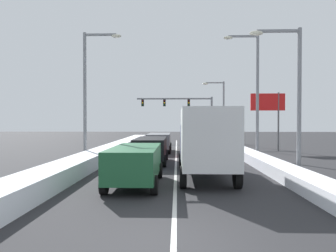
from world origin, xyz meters
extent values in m
plane|color=#28282B|center=(0.00, 14.24, 0.00)|extent=(120.00, 120.00, 0.00)
cube|color=silver|center=(0.00, 17.81, 0.00)|extent=(0.14, 39.17, 0.01)
cube|color=white|center=(5.30, 17.81, 0.32)|extent=(1.25, 39.17, 0.63)
cube|color=white|center=(-5.30, 17.81, 0.40)|extent=(1.62, 39.17, 0.80)
cube|color=navy|center=(1.45, 10.82, 1.56)|extent=(2.35, 2.20, 2.00)
cube|color=silver|center=(1.45, 7.22, 2.06)|extent=(2.35, 5.00, 2.60)
cylinder|color=black|center=(0.33, 11.12, 0.46)|extent=(0.28, 0.92, 0.92)
cylinder|color=black|center=(2.58, 11.12, 0.46)|extent=(0.28, 0.92, 0.92)
cylinder|color=black|center=(0.33, 5.72, 0.46)|extent=(0.28, 0.92, 0.92)
cylinder|color=black|center=(2.58, 5.72, 0.46)|extent=(0.28, 0.92, 0.92)
cube|color=maroon|center=(1.51, 16.70, 0.63)|extent=(1.82, 4.50, 0.70)
cube|color=black|center=(1.51, 16.55, 1.23)|extent=(1.64, 2.20, 0.55)
cube|color=red|center=(0.82, 14.50, 0.75)|extent=(0.24, 0.08, 0.14)
cube|color=red|center=(2.20, 14.50, 0.75)|extent=(0.24, 0.08, 0.14)
cylinder|color=black|center=(0.62, 18.25, 0.33)|extent=(0.22, 0.66, 0.66)
cylinder|color=black|center=(2.40, 18.25, 0.33)|extent=(0.22, 0.66, 0.66)
cylinder|color=black|center=(0.62, 15.15, 0.33)|extent=(0.22, 0.66, 0.66)
cylinder|color=black|center=(2.40, 15.15, 0.33)|extent=(0.22, 0.66, 0.66)
cube|color=#937F60|center=(1.65, 22.52, 0.63)|extent=(1.82, 4.50, 0.70)
cube|color=black|center=(1.65, 22.37, 1.23)|extent=(1.64, 2.20, 0.55)
cube|color=red|center=(0.96, 20.32, 0.75)|extent=(0.24, 0.08, 0.14)
cube|color=red|center=(2.34, 20.32, 0.75)|extent=(0.24, 0.08, 0.14)
cylinder|color=black|center=(0.76, 24.07, 0.33)|extent=(0.22, 0.66, 0.66)
cylinder|color=black|center=(2.54, 24.07, 0.33)|extent=(0.22, 0.66, 0.66)
cylinder|color=black|center=(0.76, 20.97, 0.33)|extent=(0.22, 0.66, 0.66)
cylinder|color=black|center=(2.54, 20.97, 0.33)|extent=(0.22, 0.66, 0.66)
cube|color=#1E5633|center=(-1.74, 6.22, 1.04)|extent=(1.95, 4.90, 1.25)
cube|color=black|center=(-1.74, 3.81, 1.32)|extent=(1.56, 0.06, 0.55)
cube|color=red|center=(-2.52, 3.82, 0.94)|extent=(0.20, 0.08, 0.28)
cube|color=red|center=(-0.96, 3.82, 0.94)|extent=(0.20, 0.08, 0.28)
cylinder|color=black|center=(-2.69, 7.92, 0.37)|extent=(0.25, 0.74, 0.74)
cylinder|color=black|center=(-0.78, 7.92, 0.37)|extent=(0.25, 0.74, 0.74)
cylinder|color=black|center=(-2.69, 4.52, 0.37)|extent=(0.25, 0.74, 0.74)
cylinder|color=black|center=(-0.78, 4.52, 0.37)|extent=(0.25, 0.74, 0.74)
cube|color=black|center=(-1.67, 13.21, 1.04)|extent=(1.95, 4.90, 1.25)
cube|color=black|center=(-1.67, 10.80, 1.32)|extent=(1.56, 0.06, 0.55)
cube|color=red|center=(-2.45, 10.81, 0.94)|extent=(0.20, 0.08, 0.28)
cube|color=red|center=(-0.89, 10.81, 0.94)|extent=(0.20, 0.08, 0.28)
cylinder|color=black|center=(-2.62, 14.91, 0.37)|extent=(0.25, 0.74, 0.74)
cylinder|color=black|center=(-0.71, 14.91, 0.37)|extent=(0.25, 0.74, 0.74)
cylinder|color=black|center=(-2.62, 11.51, 0.37)|extent=(0.25, 0.74, 0.74)
cylinder|color=black|center=(-0.71, 11.51, 0.37)|extent=(0.25, 0.74, 0.74)
cube|color=slate|center=(-1.55, 20.47, 1.04)|extent=(1.95, 4.90, 1.25)
cube|color=black|center=(-1.55, 18.06, 1.32)|extent=(1.56, 0.06, 0.55)
cube|color=red|center=(-2.33, 18.07, 0.94)|extent=(0.20, 0.08, 0.28)
cube|color=red|center=(-0.77, 18.07, 0.94)|extent=(0.20, 0.08, 0.28)
cylinder|color=black|center=(-2.50, 22.17, 0.37)|extent=(0.25, 0.74, 0.74)
cylinder|color=black|center=(-0.59, 22.17, 0.37)|extent=(0.25, 0.74, 0.74)
cylinder|color=black|center=(-2.50, 18.77, 0.37)|extent=(0.25, 0.74, 0.74)
cylinder|color=black|center=(-0.59, 18.77, 0.37)|extent=(0.25, 0.74, 0.74)
cylinder|color=slate|center=(4.90, 35.61, 3.10)|extent=(0.28, 0.28, 6.20)
cube|color=slate|center=(-0.33, 35.61, 5.95)|extent=(10.46, 0.20, 0.20)
cube|color=black|center=(1.70, 35.61, 5.38)|extent=(0.34, 0.34, 0.95)
sphere|color=#4C0A0A|center=(1.70, 35.42, 5.66)|extent=(0.22, 0.22, 0.22)
sphere|color=#F2AD14|center=(1.70, 35.42, 5.38)|extent=(0.22, 0.22, 0.22)
sphere|color=#0C3819|center=(1.70, 35.42, 5.09)|extent=(0.22, 0.22, 0.22)
cube|color=black|center=(-1.70, 35.61, 5.38)|extent=(0.34, 0.34, 0.95)
sphere|color=#4C0A0A|center=(-1.70, 35.42, 5.66)|extent=(0.22, 0.22, 0.22)
sphere|color=#F2AD14|center=(-1.70, 35.42, 5.38)|extent=(0.22, 0.22, 0.22)
sphere|color=#0C3819|center=(-1.70, 35.42, 5.09)|extent=(0.22, 0.22, 0.22)
cube|color=black|center=(-4.76, 35.61, 5.38)|extent=(0.34, 0.34, 0.95)
sphere|color=#4C0A0A|center=(-4.76, 35.42, 5.66)|extent=(0.22, 0.22, 0.22)
sphere|color=#F2AD14|center=(-4.76, 35.42, 5.38)|extent=(0.22, 0.22, 0.22)
sphere|color=#0C3819|center=(-4.76, 35.42, 5.09)|extent=(0.22, 0.22, 0.22)
cylinder|color=gray|center=(6.34, 8.90, 3.78)|extent=(0.22, 0.22, 7.56)
cube|color=gray|center=(5.24, 8.90, 7.41)|extent=(2.20, 0.14, 0.14)
ellipsoid|color=#EAE5C6|center=(4.14, 8.90, 7.31)|extent=(0.70, 0.36, 0.24)
cylinder|color=gray|center=(6.09, 16.02, 4.64)|extent=(0.22, 0.22, 9.29)
cube|color=gray|center=(4.99, 16.02, 9.14)|extent=(2.20, 0.14, 0.14)
ellipsoid|color=#EAE5C6|center=(3.89, 16.02, 9.04)|extent=(0.70, 0.36, 0.24)
cylinder|color=gray|center=(5.75, 30.27, 3.82)|extent=(0.22, 0.22, 7.64)
cube|color=gray|center=(4.65, 30.27, 7.49)|extent=(2.20, 0.14, 0.14)
ellipsoid|color=#EAE5C6|center=(3.55, 30.27, 7.39)|extent=(0.70, 0.36, 0.24)
cylinder|color=gray|center=(-6.30, 13.95, 4.45)|extent=(0.22, 0.22, 8.90)
cube|color=gray|center=(-5.20, 13.95, 8.75)|extent=(2.20, 0.14, 0.14)
ellipsoid|color=#EAE5C6|center=(-4.10, 13.95, 8.65)|extent=(0.70, 0.36, 0.24)
cylinder|color=#59595B|center=(7.60, 21.92, 2.75)|extent=(0.16, 0.16, 5.50)
cylinder|color=#59595B|center=(9.60, 21.92, 2.75)|extent=(0.16, 0.16, 5.50)
cube|color=red|center=(8.60, 21.92, 4.60)|extent=(3.20, 0.12, 1.60)
camera|label=1|loc=(0.08, -6.85, 2.78)|focal=32.43mm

